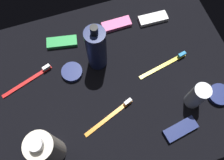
{
  "coord_description": "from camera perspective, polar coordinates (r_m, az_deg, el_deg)",
  "views": [
    {
      "loc": [
        -8.51,
        -25.68,
        71.97
      ],
      "look_at": [
        0.0,
        0.0,
        3.0
      ],
      "focal_mm": 37.81,
      "sensor_mm": 36.0,
      "label": 1
    }
  ],
  "objects": [
    {
      "name": "snack_bar_green",
      "position": [
        0.85,
        -11.99,
        8.94
      ],
      "size": [
        10.97,
        5.91,
        1.5
      ],
      "primitive_type": "cube",
      "rotation": [
        0.0,
        0.0,
        -0.19
      ],
      "color": "green",
      "rests_on": "ground_plane"
    },
    {
      "name": "snack_bar_pink",
      "position": [
        0.87,
        1.09,
        13.3
      ],
      "size": [
        10.41,
        4.03,
        1.5
      ],
      "primitive_type": "cube",
      "rotation": [
        0.0,
        0.0,
        -0.0
      ],
      "color": "#E55999",
      "rests_on": "ground_plane"
    },
    {
      "name": "ground_plane",
      "position": [
        0.77,
        0.0,
        -0.97
      ],
      "size": [
        84.0,
        64.0,
        1.2
      ],
      "primitive_type": "cube",
      "color": "black"
    },
    {
      "name": "snack_bar_navy",
      "position": [
        0.75,
        16.21,
        -11.36
      ],
      "size": [
        10.91,
        5.61,
        1.5
      ],
      "primitive_type": "cube",
      "rotation": [
        0.0,
        0.0,
        0.16
      ],
      "color": "navy",
      "rests_on": "ground_plane"
    },
    {
      "name": "snack_bar_white",
      "position": [
        0.89,
        9.87,
        14.41
      ],
      "size": [
        10.56,
        4.44,
        1.5
      ],
      "primitive_type": "cube",
      "rotation": [
        0.0,
        0.0,
        -0.04
      ],
      "color": "white",
      "rests_on": "ground_plane"
    },
    {
      "name": "lotion_bottle",
      "position": [
        0.72,
        -3.8,
        7.58
      ],
      "size": [
        6.24,
        6.24,
        20.19
      ],
      "color": "#151E4B",
      "rests_on": "ground_plane"
    },
    {
      "name": "toothbrush_red",
      "position": [
        0.81,
        -19.19,
        0.21
      ],
      "size": [
        17.47,
        6.77,
        2.1
      ],
      "color": "red",
      "rests_on": "ground_plane"
    },
    {
      "name": "toothbrush_orange",
      "position": [
        0.73,
        -0.07,
        -8.43
      ],
      "size": [
        17.32,
        7.29,
        2.1
      ],
      "color": "orange",
      "rests_on": "ground_plane"
    },
    {
      "name": "bodywash_bottle",
      "position": [
        0.66,
        -15.52,
        -15.74
      ],
      "size": [
        7.26,
        7.26,
        18.89
      ],
      "color": "silver",
      "rests_on": "ground_plane"
    },
    {
      "name": "toothbrush_yellow",
      "position": [
        0.81,
        12.83,
        3.8
      ],
      "size": [
        17.9,
        4.61,
        2.1
      ],
      "color": "yellow",
      "rests_on": "ground_plane"
    },
    {
      "name": "cream_tin_left",
      "position": [
        0.82,
        24.48,
        -3.25
      ],
      "size": [
        7.18,
        7.18,
        1.67
      ],
      "primitive_type": "cylinder",
      "color": "navy",
      "rests_on": "ground_plane"
    },
    {
      "name": "cream_tin_right",
      "position": [
        0.79,
        -9.64,
        1.92
      ],
      "size": [
        6.9,
        6.9,
        1.53
      ],
      "primitive_type": "cylinder",
      "color": "navy",
      "rests_on": "ground_plane"
    },
    {
      "name": "deodorant_stick",
      "position": [
        0.74,
        19.88,
        -3.67
      ],
      "size": [
        4.89,
        4.89,
        10.68
      ],
      "primitive_type": "cylinder",
      "color": "silver",
      "rests_on": "ground_plane"
    }
  ]
}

